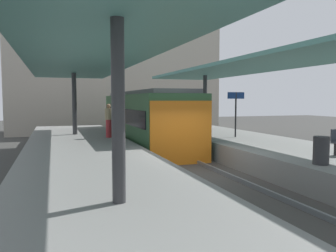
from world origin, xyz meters
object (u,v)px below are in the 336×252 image
Objects in this scene: platform_sign at (236,104)px; passenger_near_bench at (109,120)px; commuter_train at (146,120)px; litter_bin at (321,150)px.

platform_sign is 1.34× the size of passenger_near_bench.
commuter_train is 10.84m from litter_bin.
passenger_near_bench is (-5.97, 1.82, -0.77)m from platform_sign.
litter_bin is 10.01m from passenger_near_bench.
passenger_near_bench is (-2.33, -1.72, 0.13)m from commuter_train.
commuter_train reaches higher than platform_sign.
commuter_train is 6.78× the size of passenger_near_bench.
litter_bin is 0.49× the size of passenger_near_bench.
platform_sign reaches higher than litter_bin.
commuter_train reaches higher than passenger_near_bench.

